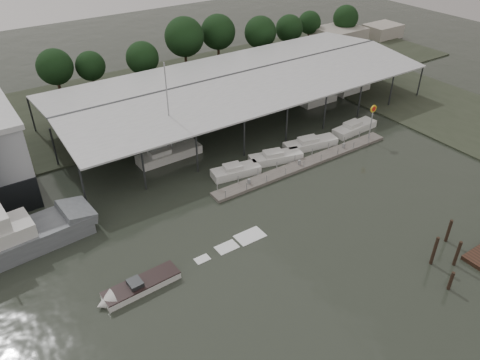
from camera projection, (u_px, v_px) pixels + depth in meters
ground at (257, 250)px, 47.76m from camera, size 200.00×200.00×0.00m
land_strip_far at (107, 107)px, 76.81m from camera, size 140.00×30.00×0.30m
land_strip_east at (446, 110)px, 75.76m from camera, size 20.00×60.00×0.30m
covered_boat_shed at (241, 77)px, 71.79m from camera, size 58.24×24.00×6.96m
floating_dock at (305, 164)px, 61.62m from camera, size 28.00×2.00×1.40m
shell_fuel_sign at (372, 116)px, 65.21m from camera, size 1.10×0.18×5.55m
distant_commercial_buildings at (353, 35)px, 105.43m from camera, size 22.00×8.00×4.00m
grey_trawler at (5, 242)px, 46.33m from camera, size 17.87×5.74×8.84m
white_sailboat at (168, 154)px, 62.76m from camera, size 8.89×2.72×13.45m
speedboat_underway at (135, 288)px, 42.76m from camera, size 18.92×2.94×2.00m
moored_cruiser_0 at (235, 171)px, 59.33m from camera, size 6.51×3.20×1.70m
moored_cruiser_1 at (275, 157)px, 62.23m from camera, size 7.42×3.94×1.70m
moored_cruiser_2 at (310, 143)px, 65.40m from camera, size 8.02×3.61×1.70m
moored_cruiser_3 at (354, 128)px, 69.49m from camera, size 7.63×2.63×1.70m
mooring_pilings at (470, 270)px, 43.75m from camera, size 5.96×10.83×3.92m
horizon_tree_line at (215, 38)px, 88.87m from camera, size 68.43×9.99×10.86m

